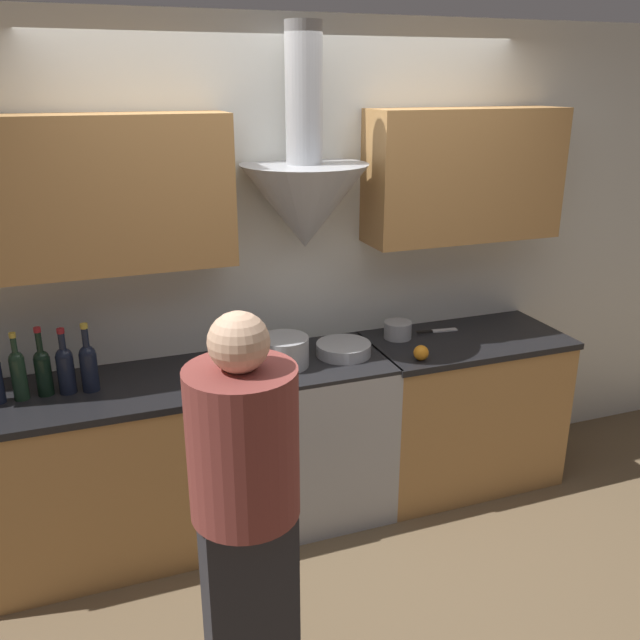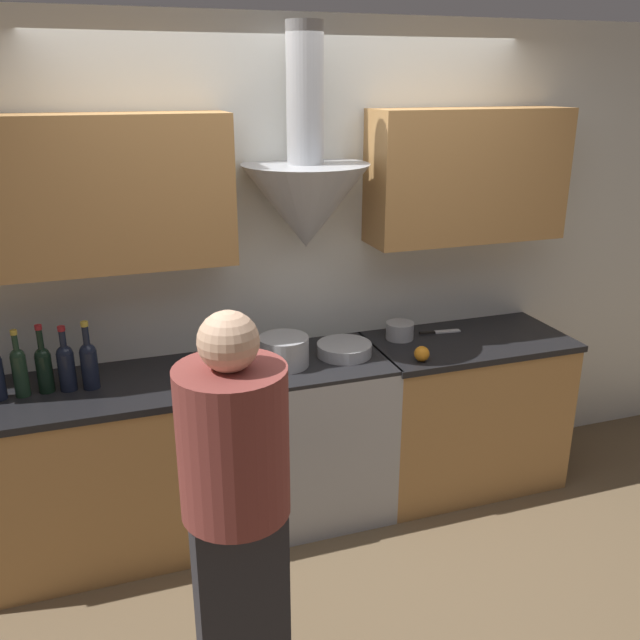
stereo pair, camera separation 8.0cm
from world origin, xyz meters
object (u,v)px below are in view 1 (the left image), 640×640
wine_bottle_4 (43,369)px  stock_pot (284,352)px  wine_bottle_5 (65,367)px  person_foreground_left (246,521)px  orange_fruit (421,353)px  wine_bottle_3 (18,372)px  wine_bottle_6 (89,365)px  saucepan (398,330)px  stove_range (314,435)px  mixing_bowl (344,349)px

wine_bottle_4 → stock_pot: wine_bottle_4 is taller
wine_bottle_4 → wine_bottle_5: (0.10, -0.01, -0.00)m
wine_bottle_5 → person_foreground_left: 1.35m
wine_bottle_5 → orange_fruit: (1.73, -0.22, -0.09)m
wine_bottle_3 → wine_bottle_6: (0.30, -0.01, -0.00)m
saucepan → person_foreground_left: size_ratio=0.10×
wine_bottle_4 → orange_fruit: (1.83, -0.23, -0.09)m
stove_range → mixing_bowl: (0.17, -0.00, 0.48)m
saucepan → person_foreground_left: bearing=-132.4°
wine_bottle_3 → wine_bottle_5: size_ratio=1.02×
stove_range → wine_bottle_5: (-1.21, 0.02, 0.58)m
wine_bottle_4 → stock_pot: (1.14, -0.06, -0.05)m
wine_bottle_4 → mixing_bowl: (1.48, -0.03, -0.09)m
saucepan → mixing_bowl: bearing=-161.7°
mixing_bowl → person_foreground_left: (-0.84, -1.21, -0.04)m
wine_bottle_4 → mixing_bowl: wine_bottle_4 is taller
stock_pot → wine_bottle_3: bearing=177.8°
wine_bottle_6 → person_foreground_left: size_ratio=0.20×
wine_bottle_4 → wine_bottle_6: 0.20m
stove_range → wine_bottle_5: size_ratio=2.86×
wine_bottle_6 → stock_pot: size_ratio=1.30×
stove_range → saucepan: saucepan is taller
wine_bottle_3 → mixing_bowl: (1.58, -0.02, -0.10)m
mixing_bowl → stove_range: bearing=179.4°
stock_pot → wine_bottle_6: bearing=177.9°
orange_fruit → saucepan: size_ratio=0.51×
wine_bottle_3 → stock_pot: wine_bottle_3 is taller
wine_bottle_4 → person_foreground_left: bearing=-62.8°
stove_range → saucepan: (0.55, 0.12, 0.50)m
orange_fruit → person_foreground_left: size_ratio=0.05×
person_foreground_left → wine_bottle_4: bearing=117.2°
wine_bottle_4 → wine_bottle_6: bearing=-6.9°
wine_bottle_5 → mixing_bowl: size_ratio=1.09×
wine_bottle_6 → person_foreground_left: 1.30m
orange_fruit → stock_pot: bearing=165.7°
stove_range → person_foreground_left: 1.45m
stove_range → mixing_bowl: mixing_bowl is taller
stove_range → orange_fruit: orange_fruit is taller
wine_bottle_5 → wine_bottle_6: bearing=-7.0°
wine_bottle_5 → wine_bottle_6: size_ratio=0.95×
person_foreground_left → mixing_bowl: bearing=55.3°
stove_range → stock_pot: stock_pot is taller
wine_bottle_5 → orange_fruit: size_ratio=3.97×
wine_bottle_4 → mixing_bowl: size_ratio=1.14×
mixing_bowl → orange_fruit: (0.35, -0.20, 0.01)m
orange_fruit → person_foreground_left: person_foreground_left is taller
wine_bottle_3 → saucepan: wine_bottle_3 is taller
wine_bottle_6 → stock_pot: wine_bottle_6 is taller
stock_pot → mixing_bowl: stock_pot is taller
wine_bottle_4 → orange_fruit: bearing=-7.3°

